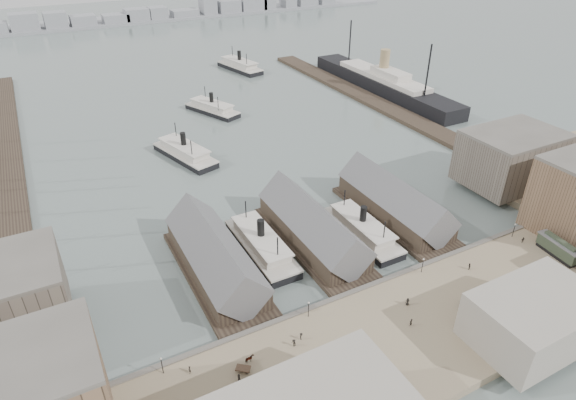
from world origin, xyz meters
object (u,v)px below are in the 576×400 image
tram (558,249)px  ferry_docked_west (261,244)px  horse_cart_center (359,353)px  horse_cart_right (473,302)px  horse_cart_left (248,361)px  ocean_steamer (383,82)px

tram → ferry_docked_west: bearing=155.0°
horse_cart_center → horse_cart_right: bearing=-97.7°
horse_cart_center → ferry_docked_west: bearing=-6.2°
horse_cart_center → tram: bearing=-94.9°
horse_cart_left → horse_cart_right: bearing=-60.6°
horse_cart_left → horse_cart_center: bearing=-74.0°
tram → horse_cart_center: size_ratio=2.29×
ocean_steamer → horse_cart_right: size_ratio=20.42×
horse_cart_left → horse_cart_right: size_ratio=0.94×
ferry_docked_west → horse_cart_right: bearing=-52.8°
ferry_docked_west → horse_cart_right: 50.12m
horse_cart_left → horse_cart_right: (48.14, -7.89, -0.03)m
ocean_steamer → tram: 132.40m
ferry_docked_west → horse_cart_left: 36.67m
horse_cart_left → ocean_steamer: bearing=-7.0°
ferry_docked_west → tram: bearing=-31.3°
ocean_steamer → horse_cart_left: size_ratio=21.63×
ferry_docked_west → horse_cart_center: bearing=-88.5°
horse_cart_center → horse_cart_right: horse_cart_right is taller
ocean_steamer → horse_cart_center: bearing=-129.1°
horse_cart_left → horse_cart_right: 48.78m
horse_cart_left → horse_cart_right: horse_cart_left is taller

